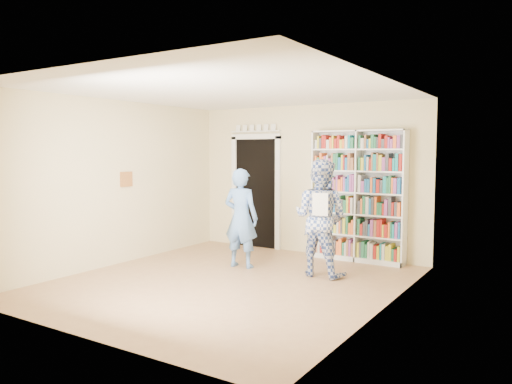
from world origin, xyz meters
TOP-DOWN VIEW (x-y plane):
  - floor at (0.00, 0.00)m, footprint 5.00×5.00m
  - ceiling at (0.00, 0.00)m, footprint 5.00×5.00m
  - wall_back at (0.00, 2.50)m, footprint 4.50×0.00m
  - wall_left at (-2.25, 0.00)m, footprint 0.00×5.00m
  - wall_right at (2.25, 0.00)m, footprint 0.00×5.00m
  - bookshelf at (1.03, 2.34)m, footprint 1.61×0.30m
  - doorway at (-1.10, 2.48)m, footprint 1.10×0.08m
  - wall_art at (-2.23, 0.20)m, footprint 0.03×0.25m
  - man_blue at (-0.38, 0.89)m, footprint 0.62×0.44m
  - man_plaid at (0.92, 1.08)m, footprint 0.87×0.69m
  - paper_sheet at (1.05, 0.81)m, footprint 0.23×0.04m

SIDE VIEW (x-z plane):
  - floor at x=0.00m, z-range 0.00..0.00m
  - man_blue at x=-0.38m, z-range 0.00..1.59m
  - man_plaid at x=0.92m, z-range 0.00..1.75m
  - paper_sheet at x=1.05m, z-range 0.94..1.27m
  - bookshelf at x=1.03m, z-range 0.01..2.23m
  - doorway at x=-1.10m, z-range -0.04..2.39m
  - wall_back at x=0.00m, z-range -0.90..3.60m
  - wall_left at x=-2.25m, z-range -1.15..3.85m
  - wall_right at x=2.25m, z-range -1.15..3.85m
  - wall_art at x=-2.23m, z-range 1.27..1.52m
  - ceiling at x=0.00m, z-range 2.70..2.70m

